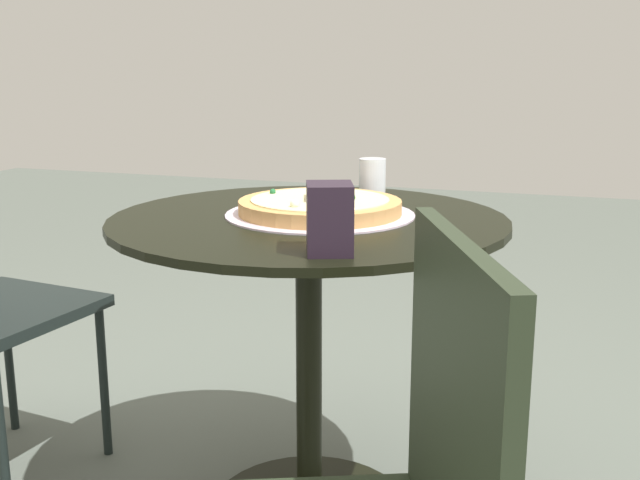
{
  "coord_description": "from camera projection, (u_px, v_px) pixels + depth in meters",
  "views": [
    {
      "loc": [
        1.59,
        0.56,
        1.07
      ],
      "look_at": [
        -0.02,
        0.02,
        0.68
      ],
      "focal_mm": 43.21,
      "sensor_mm": 36.0,
      "label": 1
    }
  ],
  "objects": [
    {
      "name": "pizza_on_tray",
      "position": [
        320.0,
        207.0,
        1.73
      ],
      "size": [
        0.43,
        0.43,
        0.05
      ],
      "color": "silver",
      "rests_on": "patio_table"
    },
    {
      "name": "napkin_dispenser",
      "position": [
        330.0,
        219.0,
        1.37
      ],
      "size": [
        0.11,
        0.11,
        0.13
      ],
      "primitive_type": "cube",
      "rotation": [
        0.0,
        0.0,
        0.36
      ],
      "color": "black",
      "rests_on": "patio_table"
    },
    {
      "name": "drinking_cup",
      "position": [
        372.0,
        177.0,
        1.98
      ],
      "size": [
        0.07,
        0.07,
        0.1
      ],
      "primitive_type": "cylinder",
      "color": "white",
      "rests_on": "patio_table"
    },
    {
      "name": "patio_table",
      "position": [
        309.0,
        300.0,
        1.76
      ],
      "size": [
        0.89,
        0.89,
        0.73
      ],
      "color": "black",
      "rests_on": "ground"
    },
    {
      "name": "pizza_server",
      "position": [
        326.0,
        193.0,
        1.66
      ],
      "size": [
        0.21,
        0.12,
        0.02
      ],
      "color": "silver",
      "rests_on": "pizza_on_tray"
    }
  ]
}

